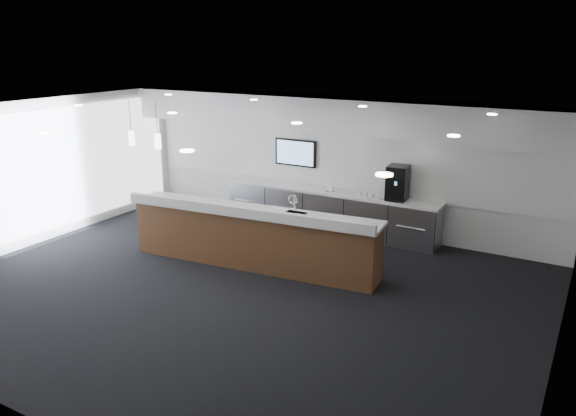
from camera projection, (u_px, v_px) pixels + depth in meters
The scene contains 24 objects.
ground at pixel (236, 290), 9.70m from camera, with size 10.00×10.00×0.00m, color black.
ceiling at pixel (230, 116), 8.84m from camera, with size 10.00×8.00×0.02m, color black.
back_wall at pixel (336, 163), 12.59m from camera, with size 10.00×0.02×3.00m, color white.
left_wall at pixel (36, 173), 11.66m from camera, with size 0.02×8.00×3.00m, color white.
right_wall at pixel (567, 265), 6.88m from camera, with size 0.02×8.00×3.00m, color white.
soffit_bulkhead at pixel (329, 114), 11.89m from camera, with size 10.00×0.90×0.70m, color white.
alcove_panel at pixel (336, 159), 12.54m from camera, with size 9.80×0.06×1.40m, color white.
window_blinds_wall at pixel (38, 173), 11.64m from camera, with size 0.04×7.36×2.55m, color white.
back_credenza at pixel (328, 210), 12.59m from camera, with size 5.06×0.66×0.95m.
wall_tv at pixel (296, 153), 12.95m from camera, with size 1.05×0.08×0.62m.
pendant_left at pixel (155, 142), 10.87m from camera, with size 0.12×0.12×0.30m, color #FAE9C3.
pendant_right at pixel (128, 139), 11.20m from camera, with size 0.12×0.12×0.30m, color #FAE9C3.
ceiling_can_lights at pixel (231, 118), 8.85m from camera, with size 7.00×5.00×0.02m, color white, non-canonical shape.
service_counter at pixel (253, 237), 10.60m from camera, with size 5.01×1.31×1.49m.
coffee_machine at pixel (398, 183), 11.62m from camera, with size 0.44×0.56×0.72m.
info_sign_left at pixel (330, 186), 12.28m from camera, with size 0.17×0.02×0.24m, color silver.
info_sign_right at pixel (384, 194), 11.69m from camera, with size 0.18×0.02×0.24m, color silver.
cup_0 at pixel (397, 198), 11.61m from camera, with size 0.11×0.11×0.10m, color white.
cup_1 at pixel (391, 197), 11.68m from camera, with size 0.11×0.11×0.10m, color white.
cup_2 at pixel (385, 197), 11.74m from camera, with size 0.11×0.11×0.10m, color white.
cup_3 at pixel (378, 196), 11.81m from camera, with size 0.11×0.11×0.10m, color white.
cup_4 at pixel (372, 195), 11.88m from camera, with size 0.11×0.11×0.10m, color white.
cup_5 at pixel (366, 194), 11.94m from camera, with size 0.11×0.11×0.10m, color white.
cup_6 at pixel (360, 193), 12.01m from camera, with size 0.11×0.11×0.10m, color white.
Camera 1 is at (5.22, -7.25, 4.14)m, focal length 35.00 mm.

